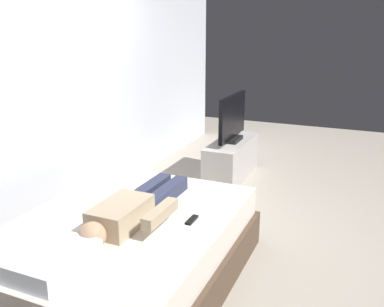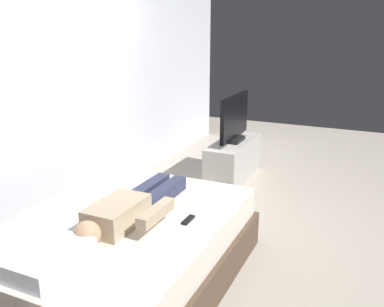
{
  "view_description": "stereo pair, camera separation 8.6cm",
  "coord_description": "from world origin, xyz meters",
  "px_view_note": "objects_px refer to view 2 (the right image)",
  "views": [
    {
      "loc": [
        -3.31,
        -1.32,
        1.89
      ],
      "look_at": [
        0.29,
        0.25,
        0.69
      ],
      "focal_mm": 38.74,
      "sensor_mm": 36.0,
      "label": 1
    },
    {
      "loc": [
        -3.27,
        -1.39,
        1.89
      ],
      "look_at": [
        0.29,
        0.25,
        0.69
      ],
      "focal_mm": 38.74,
      "sensor_mm": 36.0,
      "label": 2
    }
  ],
  "objects_px": {
    "pillow": "(48,259)",
    "person": "(129,209)",
    "bed": "(121,252)",
    "remote": "(188,220)",
    "tv_stand": "(233,160)",
    "tv": "(234,119)"
  },
  "relations": [
    {
      "from": "pillow",
      "to": "person",
      "type": "height_order",
      "value": "person"
    },
    {
      "from": "bed",
      "to": "pillow",
      "type": "distance_m",
      "value": 0.79
    },
    {
      "from": "remote",
      "to": "pillow",
      "type": "bearing_deg",
      "value": 152.22
    },
    {
      "from": "pillow",
      "to": "bed",
      "type": "bearing_deg",
      "value": -0.0
    },
    {
      "from": "person",
      "to": "remote",
      "type": "relative_size",
      "value": 8.4
    },
    {
      "from": "person",
      "to": "pillow",
      "type": "bearing_deg",
      "value": 174.7
    },
    {
      "from": "tv_stand",
      "to": "tv",
      "type": "xyz_separation_m",
      "value": [
        0.0,
        0.0,
        0.53
      ]
    },
    {
      "from": "remote",
      "to": "person",
      "type": "bearing_deg",
      "value": 110.47
    },
    {
      "from": "person",
      "to": "tv_stand",
      "type": "distance_m",
      "value": 2.54
    },
    {
      "from": "tv_stand",
      "to": "tv",
      "type": "height_order",
      "value": "tv"
    },
    {
      "from": "pillow",
      "to": "person",
      "type": "relative_size",
      "value": 0.38
    },
    {
      "from": "tv_stand",
      "to": "tv",
      "type": "bearing_deg",
      "value": 0.0
    },
    {
      "from": "bed",
      "to": "tv",
      "type": "xyz_separation_m",
      "value": [
        2.54,
        0.0,
        0.52
      ]
    },
    {
      "from": "bed",
      "to": "person",
      "type": "distance_m",
      "value": 0.37
    },
    {
      "from": "person",
      "to": "remote",
      "type": "xyz_separation_m",
      "value": [
        0.15,
        -0.4,
        -0.07
      ]
    },
    {
      "from": "tv",
      "to": "person",
      "type": "bearing_deg",
      "value": -178.38
    },
    {
      "from": "bed",
      "to": "pillow",
      "type": "relative_size",
      "value": 4.33
    },
    {
      "from": "person",
      "to": "tv",
      "type": "distance_m",
      "value": 2.52
    },
    {
      "from": "pillow",
      "to": "tv",
      "type": "xyz_separation_m",
      "value": [
        3.26,
        0.0,
        0.18
      ]
    },
    {
      "from": "bed",
      "to": "remote",
      "type": "xyz_separation_m",
      "value": [
        0.18,
        -0.47,
        0.29
      ]
    },
    {
      "from": "person",
      "to": "tv_stand",
      "type": "height_order",
      "value": "person"
    },
    {
      "from": "bed",
      "to": "person",
      "type": "height_order",
      "value": "person"
    }
  ]
}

